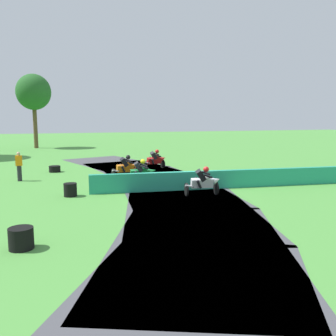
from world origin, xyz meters
name	(u,v)px	position (x,y,z in m)	size (l,w,h in m)	color
ground_plane	(176,190)	(0.00, 0.00, 0.00)	(120.00, 120.00, 0.00)	#4C933D
track_asphalt	(154,191)	(-1.12, 0.08, 0.00)	(10.09, 31.50, 0.01)	#47474C
safety_barrier	(276,177)	(5.35, -0.39, 0.45)	(0.30, 19.05, 0.90)	#239375
motorcycle_lead_white	(204,182)	(0.83, -1.53, 0.65)	(1.70, 0.89, 1.43)	black
motorcycle_chase_green	(141,172)	(-1.31, 1.90, 0.65)	(1.70, 0.82, 1.43)	black
motorcycle_trailing_orange	(127,167)	(-1.73, 4.05, 0.65)	(1.68, 0.91, 1.43)	black
motorcycle_fourth_red	(155,160)	(0.77, 7.06, 0.64)	(1.71, 1.02, 1.43)	black
tire_stack_near	(21,238)	(-6.45, -6.26, 0.30)	(0.67, 0.67, 0.60)	black
tire_stack_mid_a	(70,190)	(-5.00, 0.05, 0.30)	(0.58, 0.58, 0.60)	black
tire_stack_mid_b	(55,169)	(-5.79, 7.61, 0.20)	(0.72, 0.72, 0.40)	black
track_marshal	(19,166)	(-7.60, 4.82, 0.82)	(0.34, 0.24, 1.63)	#232328
tree_far_right	(34,93)	(-8.01, 26.11, 6.08)	(3.71, 3.71, 8.09)	brown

